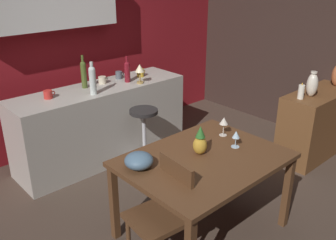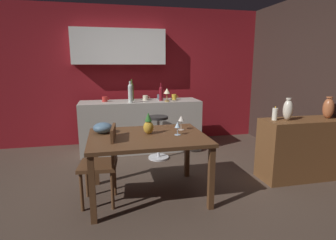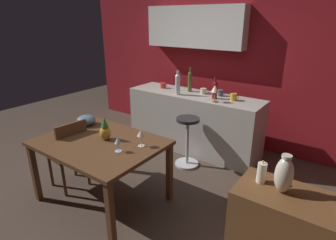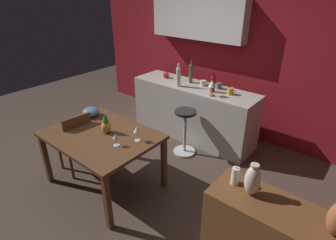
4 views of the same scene
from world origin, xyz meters
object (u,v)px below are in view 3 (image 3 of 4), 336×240
fruit_bowl (86,120)px  wine_bottle_olive (190,81)px  chair_near_window (69,152)px  cup_mustard (234,97)px  wine_bottle_clear (178,83)px  cup_slate (220,93)px  wine_glass_right (141,134)px  pineapple_centerpiece (105,130)px  cup_red (163,85)px  pillar_candle_tall (262,173)px  bar_stool (187,140)px  wine_bottle_ruby (215,89)px  cup_cream (203,91)px  dining_table (100,148)px  vase_ceramic_ivory (284,175)px  wine_glass_left (118,141)px  counter_lamp (215,90)px

fruit_bowl → wine_bottle_olive: size_ratio=0.60×
chair_near_window → fruit_bowl: bearing=90.0°
chair_near_window → cup_mustard: (1.25, 1.84, 0.46)m
wine_bottle_clear → cup_slate: 0.65m
wine_glass_right → fruit_bowl: size_ratio=0.79×
wine_glass_right → wine_bottle_olive: size_ratio=0.48×
chair_near_window → cup_mustard: size_ratio=7.13×
pineapple_centerpiece → cup_red: (-0.50, 1.72, 0.10)m
wine_bottle_olive → cup_mustard: bearing=-5.1°
pillar_candle_tall → bar_stool: bearing=139.8°
wine_bottle_ruby → cup_cream: bearing=150.3°
bar_stool → fruit_bowl: bearing=-130.3°
wine_glass_right → cup_red: bearing=119.6°
dining_table → vase_ceramic_ivory: (1.85, 0.07, 0.30)m
dining_table → pillar_candle_tall: bearing=3.7°
bar_stool → wine_glass_left: size_ratio=4.74×
cup_mustard → wine_bottle_ruby: bearing=-163.5°
cup_cream → pineapple_centerpiece: bearing=-96.9°
wine_bottle_olive → cup_mustard: 0.77m
wine_bottle_olive → cup_red: size_ratio=2.99×
fruit_bowl → cup_red: cup_red is taller
bar_stool → cup_mustard: bearing=54.0°
wine_glass_right → wine_bottle_ruby: bearing=88.0°
pineapple_centerpiece → wine_bottle_clear: wine_bottle_clear is taller
fruit_bowl → pillar_candle_tall: (2.19, -0.12, 0.10)m
wine_bottle_olive → pillar_candle_tall: wine_bottle_olive is taller
vase_ceramic_ivory → cup_cream: bearing=132.1°
wine_glass_right → counter_lamp: counter_lamp is taller
cup_red → cup_slate: 0.98m
dining_table → wine_bottle_olive: (-0.00, 1.85, 0.41)m
cup_red → counter_lamp: (1.05, -0.23, 0.12)m
cup_mustard → pillar_candle_tall: 1.92m
wine_glass_left → cup_slate: bearing=85.2°
wine_bottle_clear → cup_mustard: (0.81, 0.20, -0.12)m
cup_cream → wine_bottle_ruby: bearing=-29.7°
bar_stool → pineapple_centerpiece: 1.30m
counter_lamp → vase_ceramic_ivory: counter_lamp is taller
pineapple_centerpiece → counter_lamp: size_ratio=1.09×
counter_lamp → vase_ceramic_ivory: (1.28, -1.49, -0.11)m
chair_near_window → cup_red: 1.90m
vase_ceramic_ivory → fruit_bowl: bearing=176.1°
bar_stool → cup_red: 1.15m
wine_glass_left → cup_cream: 1.91m
bar_stool → cup_red: bearing=146.3°
cup_cream → cup_mustard: bearing=-8.0°
bar_stool → fruit_bowl: fruit_bowl is taller
wine_glass_left → cup_red: bearing=113.9°
dining_table → wine_glass_right: wine_glass_right is taller
cup_cream → vase_ceramic_ivory: 2.41m
wine_bottle_clear → cup_slate: wine_bottle_clear is taller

